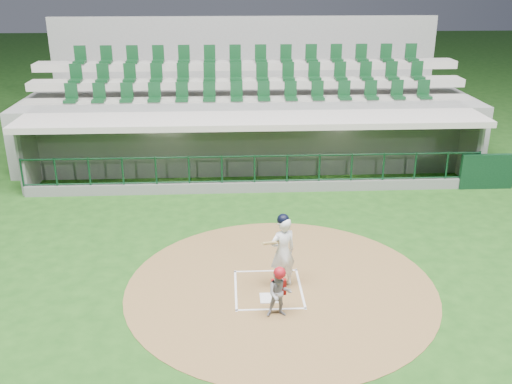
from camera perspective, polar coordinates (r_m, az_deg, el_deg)
ground at (r=13.60m, az=1.14°, el=-9.08°), size 120.00×120.00×0.00m
dirt_circle at (r=13.45m, az=2.49°, el=-9.45°), size 7.20×7.20×0.01m
home_plate at (r=12.99m, az=1.36°, el=-10.55°), size 0.43×0.43×0.02m
batter_box_chalk at (r=13.34m, az=1.23°, el=-9.67°), size 1.55×1.80×0.01m
dugout_structure at (r=20.43m, az=-0.01°, el=4.42°), size 16.40×3.70×3.00m
seating_deck at (r=23.28m, az=-0.77°, el=7.69°), size 17.00×6.72×5.15m
batter at (r=13.06m, az=2.67°, el=-5.88°), size 0.91×0.96×1.82m
catcher at (r=12.13m, az=2.34°, el=-9.94°), size 0.53×0.42×1.16m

